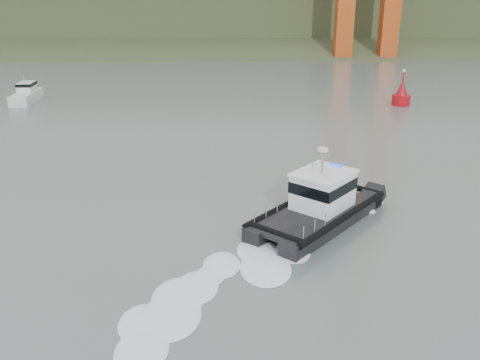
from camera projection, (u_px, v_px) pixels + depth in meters
name	position (u px, v px, depth m)	size (l,w,h in m)	color
ground	(264.00, 276.00, 25.85)	(400.00, 400.00, 0.00)	#4A5854
headlands	(239.00, 5.00, 140.83)	(500.00, 105.36, 27.12)	#374929
patrol_boat	(320.00, 204.00, 31.15)	(8.99, 9.70, 4.72)	black
motorboat	(27.00, 94.00, 62.50)	(2.22, 6.29, 3.43)	silver
nav_buoy	(401.00, 95.00, 60.58)	(2.06, 2.06, 4.28)	#A30B10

